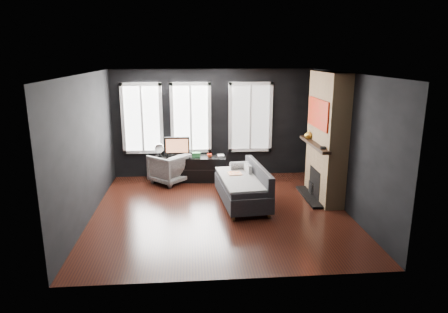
{
  "coord_description": "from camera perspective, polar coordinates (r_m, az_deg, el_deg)",
  "views": [
    {
      "loc": [
        -0.55,
        -7.44,
        3.05
      ],
      "look_at": [
        0.1,
        0.3,
        1.05
      ],
      "focal_mm": 32.0,
      "sensor_mm": 36.0,
      "label": 1
    }
  ],
  "objects": [
    {
      "name": "monitor",
      "position": [
        9.8,
        -6.72,
        1.56
      ],
      "size": [
        0.63,
        0.16,
        0.56
      ],
      "primitive_type": null,
      "rotation": [
        0.0,
        0.0,
        -0.04
      ],
      "color": "black",
      "rests_on": "media_console"
    },
    {
      "name": "windows",
      "position": [
        9.92,
        -4.28,
        10.53
      ],
      "size": [
        4.0,
        0.16,
        1.76
      ],
      "primitive_type": null,
      "color": "white",
      "rests_on": "wall_back"
    },
    {
      "name": "mantel_vase",
      "position": [
        9.04,
        12.02,
        3.11
      ],
      "size": [
        0.25,
        0.25,
        0.19
      ],
      "primitive_type": "imported",
      "rotation": [
        0.0,
        0.0,
        0.42
      ],
      "color": "yellow",
      "rests_on": "fireplace"
    },
    {
      "name": "mug",
      "position": [
        9.73,
        -2.08,
        0.21
      ],
      "size": [
        0.12,
        0.09,
        0.11
      ],
      "primitive_type": "imported",
      "rotation": [
        0.0,
        0.0,
        -0.01
      ],
      "color": "#F64A22",
      "rests_on": "media_console"
    },
    {
      "name": "wall_left",
      "position": [
        7.87,
        -19.03,
        1.18
      ],
      "size": [
        0.02,
        5.0,
        2.7
      ],
      "primitive_type": "cube",
      "color": "black",
      "rests_on": "ground"
    },
    {
      "name": "armchair",
      "position": [
        9.77,
        -7.85,
        -1.45
      ],
      "size": [
        1.06,
        1.06,
        0.8
      ],
      "primitive_type": "imported",
      "rotation": [
        0.0,
        0.0,
        -2.32
      ],
      "color": "white",
      "rests_on": "floor"
    },
    {
      "name": "desk_fan",
      "position": [
        9.93,
        -9.22,
        0.94
      ],
      "size": [
        0.23,
        0.23,
        0.32
      ],
      "primitive_type": null,
      "rotation": [
        0.0,
        0.0,
        0.04
      ],
      "color": "gray",
      "rests_on": "media_console"
    },
    {
      "name": "floor",
      "position": [
        8.05,
        -0.54,
        -7.8
      ],
      "size": [
        5.0,
        5.0,
        0.0
      ],
      "primitive_type": "plane",
      "color": "black",
      "rests_on": "ground"
    },
    {
      "name": "storage_box",
      "position": [
        9.78,
        -4.0,
        0.25
      ],
      "size": [
        0.2,
        0.13,
        0.11
      ],
      "primitive_type": "cube",
      "rotation": [
        0.0,
        0.0,
        0.0
      ],
      "color": "#2D7B3B",
      "rests_on": "media_console"
    },
    {
      "name": "sofa",
      "position": [
        8.34,
        2.57,
        -4.06
      ],
      "size": [
        1.12,
        1.97,
        0.81
      ],
      "primitive_type": null,
      "rotation": [
        0.0,
        0.0,
        0.1
      ],
      "color": "#262528",
      "rests_on": "floor"
    },
    {
      "name": "book",
      "position": [
        9.87,
        -0.92,
        0.73
      ],
      "size": [
        0.16,
        0.02,
        0.21
      ],
      "primitive_type": "imported",
      "rotation": [
        0.0,
        0.0,
        0.03
      ],
      "color": "#B1A18E",
      "rests_on": "media_console"
    },
    {
      "name": "wall_right",
      "position": [
        8.21,
        17.12,
        1.86
      ],
      "size": [
        0.02,
        5.0,
        2.7
      ],
      "primitive_type": "cube",
      "color": "black",
      "rests_on": "ground"
    },
    {
      "name": "mantel_clock",
      "position": [
        8.12,
        13.99,
        1.22
      ],
      "size": [
        0.14,
        0.14,
        0.04
      ],
      "primitive_type": "cylinder",
      "rotation": [
        0.0,
        0.0,
        0.17
      ],
      "color": "black",
      "rests_on": "fireplace"
    },
    {
      "name": "fireplace",
      "position": [
        8.69,
        14.45,
        2.71
      ],
      "size": [
        0.7,
        1.62,
        2.7
      ],
      "primitive_type": null,
      "color": "#93724C",
      "rests_on": "floor"
    },
    {
      "name": "wall_back",
      "position": [
        10.09,
        -1.61,
        4.74
      ],
      "size": [
        5.0,
        0.02,
        2.7
      ],
      "primitive_type": "cube",
      "color": "black",
      "rests_on": "ground"
    },
    {
      "name": "stripe_pillow",
      "position": [
        8.64,
        3.44,
        -2.17
      ],
      "size": [
        0.14,
        0.33,
        0.32
      ],
      "primitive_type": "cube",
      "rotation": [
        0.0,
        0.0,
        0.19
      ],
      "color": "gray",
      "rests_on": "sofa"
    },
    {
      "name": "media_console",
      "position": [
        9.92,
        -4.81,
        -1.69
      ],
      "size": [
        1.8,
        0.7,
        0.6
      ],
      "primitive_type": null,
      "rotation": [
        0.0,
        0.0,
        -0.09
      ],
      "color": "black",
      "rests_on": "floor"
    },
    {
      "name": "ceiling",
      "position": [
        7.46,
        -0.59,
        11.76
      ],
      "size": [
        5.0,
        5.0,
        0.0
      ],
      "primitive_type": "plane",
      "color": "white",
      "rests_on": "ground"
    }
  ]
}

